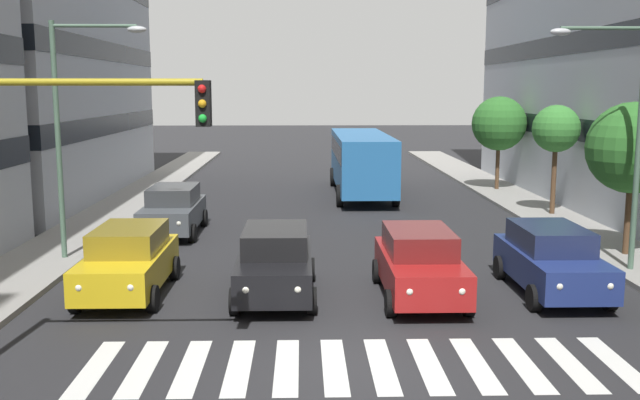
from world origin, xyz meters
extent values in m
plane|color=#262628|center=(0.00, 0.00, 0.00)|extent=(180.00, 180.00, 0.00)
cube|color=black|center=(14.99, -21.98, 3.48)|extent=(9.52, 19.07, 0.90)
cube|color=black|center=(14.99, -21.98, 6.96)|extent=(9.52, 19.07, 0.90)
cube|color=silver|center=(-4.95, 0.00, 0.00)|extent=(0.45, 2.80, 0.01)
cube|color=silver|center=(-4.05, 0.00, 0.00)|extent=(0.45, 2.80, 0.01)
cube|color=silver|center=(-3.15, 0.00, 0.00)|extent=(0.45, 2.80, 0.01)
cube|color=silver|center=(-2.25, 0.00, 0.00)|extent=(0.45, 2.80, 0.01)
cube|color=silver|center=(-1.35, 0.00, 0.00)|extent=(0.45, 2.80, 0.01)
cube|color=silver|center=(-0.45, 0.00, 0.00)|extent=(0.45, 2.80, 0.01)
cube|color=silver|center=(0.45, 0.00, 0.00)|extent=(0.45, 2.80, 0.01)
cube|color=silver|center=(1.35, 0.00, 0.00)|extent=(0.45, 2.80, 0.01)
cube|color=silver|center=(2.25, 0.00, 0.00)|extent=(0.45, 2.80, 0.01)
cube|color=silver|center=(3.15, 0.00, 0.00)|extent=(0.45, 2.80, 0.01)
cube|color=silver|center=(4.05, 0.00, 0.00)|extent=(0.45, 2.80, 0.01)
cube|color=silver|center=(4.95, 0.00, 0.00)|extent=(0.45, 2.80, 0.01)
cube|color=navy|center=(-5.31, -4.69, 0.72)|extent=(1.80, 4.40, 0.80)
cube|color=#1D2547|center=(-5.31, -4.89, 1.42)|extent=(1.58, 2.46, 0.60)
cylinder|color=black|center=(-6.21, -3.24, 0.32)|extent=(0.22, 0.64, 0.64)
cylinder|color=black|center=(-4.41, -3.24, 0.32)|extent=(0.22, 0.64, 0.64)
cylinder|color=black|center=(-6.21, -6.14, 0.32)|extent=(0.22, 0.64, 0.64)
cylinder|color=black|center=(-4.41, -6.14, 0.32)|extent=(0.22, 0.64, 0.64)
sphere|color=white|center=(-5.88, -2.54, 0.80)|extent=(0.18, 0.18, 0.18)
sphere|color=white|center=(-4.73, -2.54, 0.80)|extent=(0.18, 0.18, 0.18)
cube|color=maroon|center=(-1.88, -4.36, 0.72)|extent=(1.80, 4.40, 0.80)
cube|color=maroon|center=(-1.88, -4.56, 1.42)|extent=(1.58, 2.46, 0.60)
cylinder|color=black|center=(-2.78, -2.91, 0.32)|extent=(0.22, 0.64, 0.64)
cylinder|color=black|center=(-0.98, -2.91, 0.32)|extent=(0.22, 0.64, 0.64)
cylinder|color=black|center=(-2.78, -5.81, 0.32)|extent=(0.22, 0.64, 0.64)
cylinder|color=black|center=(-0.98, -5.81, 0.32)|extent=(0.22, 0.64, 0.64)
sphere|color=white|center=(-2.45, -2.21, 0.80)|extent=(0.18, 0.18, 0.18)
sphere|color=white|center=(-1.30, -2.21, 0.80)|extent=(0.18, 0.18, 0.18)
cube|color=black|center=(1.73, -4.60, 0.72)|extent=(1.80, 4.40, 0.80)
cube|color=black|center=(1.73, -4.80, 1.42)|extent=(1.58, 2.46, 0.60)
cylinder|color=black|center=(0.83, -3.15, 0.32)|extent=(0.22, 0.64, 0.64)
cylinder|color=black|center=(2.63, -3.15, 0.32)|extent=(0.22, 0.64, 0.64)
cylinder|color=black|center=(0.83, -6.05, 0.32)|extent=(0.22, 0.64, 0.64)
cylinder|color=black|center=(2.63, -6.05, 0.32)|extent=(0.22, 0.64, 0.64)
sphere|color=white|center=(1.15, -2.45, 0.80)|extent=(0.18, 0.18, 0.18)
sphere|color=white|center=(2.30, -2.45, 0.80)|extent=(0.18, 0.18, 0.18)
cube|color=gold|center=(5.47, -4.86, 0.72)|extent=(1.80, 4.40, 0.80)
cube|color=olive|center=(5.47, -5.06, 1.42)|extent=(1.58, 2.46, 0.60)
cylinder|color=black|center=(4.57, -3.41, 0.32)|extent=(0.22, 0.64, 0.64)
cylinder|color=black|center=(6.37, -3.41, 0.32)|extent=(0.22, 0.64, 0.64)
cylinder|color=black|center=(4.57, -6.31, 0.32)|extent=(0.22, 0.64, 0.64)
cylinder|color=black|center=(6.37, -6.31, 0.32)|extent=(0.22, 0.64, 0.64)
sphere|color=white|center=(4.89, -2.71, 0.80)|extent=(0.18, 0.18, 0.18)
sphere|color=white|center=(6.04, -2.71, 0.80)|extent=(0.18, 0.18, 0.18)
cube|color=#474C51|center=(5.70, -12.53, 0.72)|extent=(1.80, 4.40, 0.80)
cube|color=#343639|center=(5.70, -12.73, 1.42)|extent=(1.58, 2.46, 0.60)
cylinder|color=black|center=(4.80, -11.07, 0.32)|extent=(0.22, 0.64, 0.64)
cylinder|color=black|center=(6.60, -11.07, 0.32)|extent=(0.22, 0.64, 0.64)
cylinder|color=black|center=(4.80, -13.98, 0.32)|extent=(0.22, 0.64, 0.64)
cylinder|color=black|center=(6.60, -13.98, 0.32)|extent=(0.22, 0.64, 0.64)
sphere|color=white|center=(5.12, -10.38, 0.80)|extent=(0.18, 0.18, 0.18)
sphere|color=white|center=(6.27, -10.38, 0.80)|extent=(0.18, 0.18, 0.18)
cube|color=#286BAD|center=(-1.88, -22.06, 1.75)|extent=(2.50, 10.50, 2.50)
cube|color=black|center=(-1.88, -22.06, 2.30)|extent=(2.52, 9.87, 0.80)
cylinder|color=black|center=(-3.13, -18.39, 0.50)|extent=(0.28, 1.00, 1.00)
cylinder|color=black|center=(-0.63, -18.39, 0.50)|extent=(0.28, 1.00, 1.00)
cylinder|color=black|center=(-3.13, -25.21, 0.50)|extent=(0.28, 1.00, 1.00)
cylinder|color=black|center=(-0.63, -25.21, 0.50)|extent=(0.28, 1.00, 1.00)
cylinder|color=#AD991E|center=(4.96, 0.87, 5.30)|extent=(4.57, 0.12, 0.12)
cube|color=black|center=(2.68, 0.87, 4.95)|extent=(0.24, 0.28, 0.76)
sphere|color=red|center=(2.68, 1.02, 5.19)|extent=(0.14, 0.14, 0.14)
sphere|color=orange|center=(2.68, 1.02, 4.95)|extent=(0.14, 0.14, 0.14)
sphere|color=green|center=(2.68, 1.02, 4.71)|extent=(0.14, 0.14, 0.14)
cylinder|color=#4C6B56|center=(-8.25, -6.56, 3.55)|extent=(0.16, 0.16, 6.80)
cylinder|color=#4C6B56|center=(-7.08, -6.56, 6.80)|extent=(2.35, 0.10, 0.10)
ellipsoid|color=#B7BCC1|center=(-5.91, -6.56, 6.70)|extent=(0.56, 0.28, 0.20)
cylinder|color=#4C6B56|center=(8.25, -8.39, 3.65)|extent=(0.16, 0.16, 6.99)
cylinder|color=#4C6B56|center=(7.03, -8.39, 6.99)|extent=(2.44, 0.10, 0.10)
ellipsoid|color=#B7BCC1|center=(5.81, -8.39, 6.89)|extent=(0.56, 0.28, 0.20)
cylinder|color=#513823|center=(-8.96, -8.40, 1.37)|extent=(0.20, 0.20, 2.45)
sphere|color=#2D6B28|center=(-8.96, -8.40, 3.43)|extent=(2.78, 2.78, 2.78)
cylinder|color=#513823|center=(-9.18, -15.59, 1.60)|extent=(0.20, 0.20, 2.89)
sphere|color=#387F33|center=(-9.18, -15.59, 3.61)|extent=(1.90, 1.90, 1.90)
cylinder|color=#513823|center=(-8.88, -22.85, 1.40)|extent=(0.20, 0.20, 2.50)
sphere|color=#2D6B28|center=(-8.88, -22.85, 3.47)|extent=(2.72, 2.72, 2.72)
camera|label=1|loc=(1.05, 12.82, 5.19)|focal=39.95mm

